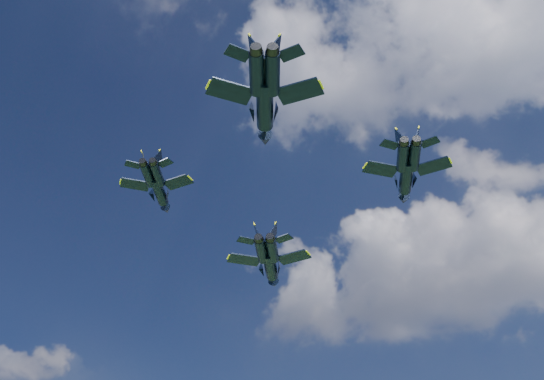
{
  "coord_description": "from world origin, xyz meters",
  "views": [
    {
      "loc": [
        37.8,
        -67.93,
        3.34
      ],
      "look_at": [
        3.3,
        1.34,
        58.86
      ],
      "focal_mm": 45.0,
      "sensor_mm": 36.0,
      "label": 1
    }
  ],
  "objects": [
    {
      "name": "jet_lead",
      "position": [
        -6.17,
        19.81,
        58.26
      ],
      "size": [
        12.89,
        17.83,
        4.22
      ],
      "rotation": [
        0.0,
        0.0,
        0.36
      ],
      "color": "black"
    },
    {
      "name": "jet_left",
      "position": [
        -11.8,
        -4.29,
        59.73
      ],
      "size": [
        9.87,
        13.7,
        3.24
      ],
      "rotation": [
        0.0,
        0.0,
        0.37
      ],
      "color": "black"
    },
    {
      "name": "jet_right",
      "position": [
        20.75,
        7.78,
        59.44
      ],
      "size": [
        11.36,
        15.73,
        3.72
      ],
      "rotation": [
        0.0,
        0.0,
        0.37
      ],
      "color": "black"
    },
    {
      "name": "jet_slot",
      "position": [
        10.34,
        -14.68,
        58.38
      ],
      "size": [
        12.95,
        17.62,
        4.24
      ],
      "rotation": [
        0.0,
        0.0,
        0.46
      ],
      "color": "black"
    }
  ]
}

